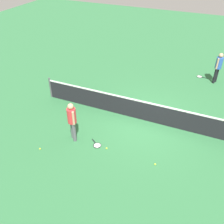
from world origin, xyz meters
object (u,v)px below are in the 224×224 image
(player_near_side, at_px, (72,119))
(tennis_ball_midcourt, at_px, (107,148))
(tennis_ball_near_player, at_px, (155,164))
(tennis_racket_far_player, at_px, (200,77))
(tennis_ball_by_net, at_px, (40,149))
(player_far_side, at_px, (218,66))
(tennis_racket_near_player, at_px, (97,145))

(player_near_side, bearing_deg, tennis_ball_midcourt, -0.44)
(player_near_side, bearing_deg, tennis_ball_near_player, -0.98)
(player_near_side, relative_size, tennis_ball_near_player, 25.76)
(tennis_racket_far_player, xyz_separation_m, tennis_ball_near_player, (-0.55, -7.65, 0.02))
(tennis_racket_far_player, relative_size, tennis_ball_by_net, 9.11)
(tennis_racket_far_player, bearing_deg, player_far_side, -23.12)
(player_near_side, height_order, tennis_racket_far_player, player_near_side)
(tennis_racket_near_player, distance_m, tennis_ball_by_net, 2.19)
(tennis_racket_far_player, distance_m, tennis_ball_by_net, 9.90)
(tennis_racket_near_player, bearing_deg, tennis_ball_midcourt, -4.97)
(tennis_racket_far_player, xyz_separation_m, tennis_ball_by_net, (-4.81, -8.65, 0.02))
(tennis_racket_near_player, height_order, tennis_ball_near_player, tennis_ball_near_player)
(tennis_ball_midcourt, bearing_deg, tennis_racket_far_player, 71.95)
(player_far_side, xyz_separation_m, tennis_ball_near_player, (-1.35, -7.31, -0.98))
(player_far_side, height_order, tennis_racket_far_player, player_far_side)
(player_far_side, distance_m, tennis_racket_near_player, 8.18)
(player_near_side, xyz_separation_m, tennis_racket_near_player, (1.01, 0.03, -1.00))
(player_far_side, relative_size, tennis_ball_midcourt, 25.76)
(tennis_ball_midcourt, bearing_deg, tennis_racket_near_player, 175.03)
(player_near_side, height_order, player_far_side, same)
(player_far_side, xyz_separation_m, tennis_racket_near_player, (-3.72, -7.22, -1.00))
(tennis_ball_near_player, bearing_deg, tennis_ball_midcourt, 178.63)
(player_far_side, bearing_deg, tennis_racket_near_player, -117.26)
(tennis_ball_by_net, bearing_deg, player_far_side, 55.91)
(tennis_racket_near_player, distance_m, tennis_ball_near_player, 2.37)
(tennis_ball_by_net, bearing_deg, tennis_racket_far_player, 60.90)
(player_near_side, relative_size, player_far_side, 1.00)
(tennis_racket_near_player, bearing_deg, player_far_side, 62.74)
(player_far_side, relative_size, tennis_ball_by_net, 25.76)
(player_far_side, relative_size, tennis_racket_far_player, 2.83)
(player_near_side, relative_size, tennis_racket_far_player, 2.83)
(tennis_ball_near_player, bearing_deg, tennis_ball_by_net, -166.85)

